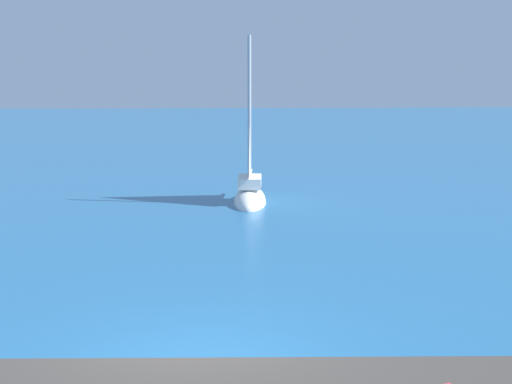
% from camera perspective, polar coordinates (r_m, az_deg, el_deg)
% --- Properties ---
extents(ground_plane, '(160.00, 160.00, 0.00)m').
position_cam_1_polar(ground_plane, '(9.48, -4.82, -15.02)').
color(ground_plane, '#236093').
extents(sailboat_near, '(1.27, 3.15, 5.75)m').
position_cam_1_polar(sailboat_near, '(21.38, -0.53, -0.11)').
color(sailboat_near, white).
rests_on(sailboat_near, ground).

